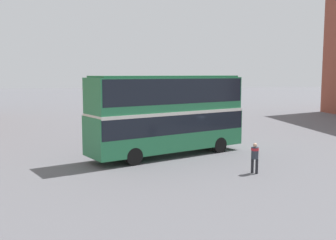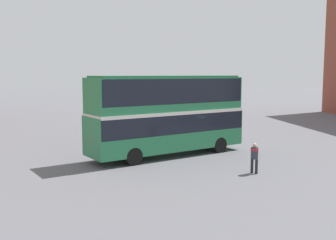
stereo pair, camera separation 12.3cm
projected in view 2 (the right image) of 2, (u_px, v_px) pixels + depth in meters
The scene contains 5 objects.
ground_plane at pixel (182, 153), 25.39m from camera, with size 240.00×240.00×0.00m, color #5B5B60.
double_decker_bus at pixel (168, 110), 24.26m from camera, with size 10.29×6.86×4.97m.
pedestrian_foreground at pixel (254, 155), 20.02m from camera, with size 0.55×0.55×1.58m.
parked_car_kerb_near at pixel (165, 119), 37.76m from camera, with size 4.80×2.76×1.43m.
parked_car_kerb_far at pixel (121, 113), 42.38m from camera, with size 4.52×2.80×1.70m.
Camera 2 is at (-4.15, -24.64, 5.07)m, focal length 42.00 mm.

